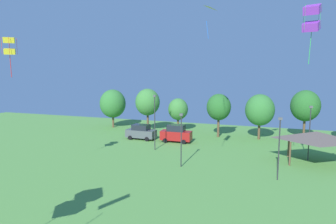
{
  "coord_description": "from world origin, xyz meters",
  "views": [
    {
      "loc": [
        4.56,
        2.4,
        10.01
      ],
      "look_at": [
        0.24,
        14.53,
        8.32
      ],
      "focal_mm": 32.0,
      "sensor_mm": 36.0,
      "label": 1
    }
  ],
  "objects_px": {
    "parked_car_leftmost": "(141,132)",
    "light_post_2": "(310,130)",
    "treeline_tree_2": "(178,109)",
    "treeline_tree_3": "(219,107)",
    "kite_flying_6": "(9,46)",
    "light_post_0": "(155,120)",
    "parked_car_second_from_left": "(176,134)",
    "treeline_tree_1": "(148,102)",
    "treeline_tree_0": "(113,104)",
    "light_post_1": "(181,137)",
    "kite_flying_3": "(312,18)",
    "park_pavilion": "(316,136)",
    "kite_flying_1": "(203,13)",
    "treeline_tree_4": "(260,110)",
    "treeline_tree_5": "(305,106)",
    "light_post_3": "(279,145)"
  },
  "relations": [
    {
      "from": "kite_flying_6",
      "to": "parked_car_leftmost",
      "type": "xyz_separation_m",
      "value": [
        2.87,
        20.43,
        -11.18
      ]
    },
    {
      "from": "light_post_1",
      "to": "treeline_tree_2",
      "type": "bearing_deg",
      "value": 108.66
    },
    {
      "from": "treeline_tree_0",
      "to": "treeline_tree_4",
      "type": "relative_size",
      "value": 1.02
    },
    {
      "from": "treeline_tree_2",
      "to": "treeline_tree_4",
      "type": "height_order",
      "value": "treeline_tree_4"
    },
    {
      "from": "treeline_tree_2",
      "to": "treeline_tree_3",
      "type": "height_order",
      "value": "treeline_tree_3"
    },
    {
      "from": "kite_flying_3",
      "to": "treeline_tree_3",
      "type": "height_order",
      "value": "kite_flying_3"
    },
    {
      "from": "park_pavilion",
      "to": "treeline_tree_5",
      "type": "xyz_separation_m",
      "value": [
        -0.1,
        12.94,
        2.01
      ]
    },
    {
      "from": "treeline_tree_4",
      "to": "treeline_tree_5",
      "type": "bearing_deg",
      "value": 21.05
    },
    {
      "from": "park_pavilion",
      "to": "treeline_tree_3",
      "type": "height_order",
      "value": "treeline_tree_3"
    },
    {
      "from": "kite_flying_1",
      "to": "park_pavilion",
      "type": "distance_m",
      "value": 18.44
    },
    {
      "from": "kite_flying_3",
      "to": "treeline_tree_2",
      "type": "height_order",
      "value": "kite_flying_3"
    },
    {
      "from": "park_pavilion",
      "to": "treeline_tree_5",
      "type": "relative_size",
      "value": 0.93
    },
    {
      "from": "kite_flying_3",
      "to": "treeline_tree_1",
      "type": "distance_m",
      "value": 30.26
    },
    {
      "from": "kite_flying_6",
      "to": "treeline_tree_1",
      "type": "relative_size",
      "value": 0.47
    },
    {
      "from": "light_post_1",
      "to": "treeline_tree_3",
      "type": "bearing_deg",
      "value": 86.33
    },
    {
      "from": "light_post_0",
      "to": "treeline_tree_4",
      "type": "relative_size",
      "value": 1.05
    },
    {
      "from": "light_post_0",
      "to": "treeline_tree_0",
      "type": "bearing_deg",
      "value": 136.96
    },
    {
      "from": "kite_flying_6",
      "to": "light_post_0",
      "type": "distance_m",
      "value": 18.86
    },
    {
      "from": "treeline_tree_0",
      "to": "light_post_0",
      "type": "bearing_deg",
      "value": -43.04
    },
    {
      "from": "park_pavilion",
      "to": "light_post_1",
      "type": "relative_size",
      "value": 1.2
    },
    {
      "from": "treeline_tree_4",
      "to": "parked_car_second_from_left",
      "type": "bearing_deg",
      "value": -152.21
    },
    {
      "from": "kite_flying_1",
      "to": "light_post_1",
      "type": "height_order",
      "value": "kite_flying_1"
    },
    {
      "from": "parked_car_second_from_left",
      "to": "light_post_2",
      "type": "distance_m",
      "value": 17.68
    },
    {
      "from": "light_post_2",
      "to": "treeline_tree_1",
      "type": "distance_m",
      "value": 26.22
    },
    {
      "from": "light_post_3",
      "to": "treeline_tree_4",
      "type": "distance_m",
      "value": 17.7
    },
    {
      "from": "parked_car_leftmost",
      "to": "light_post_2",
      "type": "height_order",
      "value": "light_post_2"
    },
    {
      "from": "kite_flying_1",
      "to": "light_post_0",
      "type": "relative_size",
      "value": 0.44
    },
    {
      "from": "kite_flying_3",
      "to": "park_pavilion",
      "type": "distance_m",
      "value": 13.34
    },
    {
      "from": "parked_car_second_from_left",
      "to": "park_pavilion",
      "type": "bearing_deg",
      "value": -16.09
    },
    {
      "from": "light_post_1",
      "to": "light_post_2",
      "type": "height_order",
      "value": "light_post_2"
    },
    {
      "from": "parked_car_second_from_left",
      "to": "light_post_3",
      "type": "bearing_deg",
      "value": -41.62
    },
    {
      "from": "kite_flying_6",
      "to": "parked_car_second_from_left",
      "type": "distance_m",
      "value": 24.73
    },
    {
      "from": "kite_flying_3",
      "to": "parked_car_second_from_left",
      "type": "distance_m",
      "value": 23.54
    },
    {
      "from": "light_post_1",
      "to": "treeline_tree_2",
      "type": "xyz_separation_m",
      "value": [
        -6.25,
        18.53,
        0.55
      ]
    },
    {
      "from": "treeline_tree_0",
      "to": "treeline_tree_4",
      "type": "height_order",
      "value": "treeline_tree_0"
    },
    {
      "from": "treeline_tree_2",
      "to": "light_post_2",
      "type": "bearing_deg",
      "value": -30.19
    },
    {
      "from": "parked_car_leftmost",
      "to": "treeline_tree_1",
      "type": "xyz_separation_m",
      "value": [
        -1.57,
        6.17,
        3.91
      ]
    },
    {
      "from": "kite_flying_3",
      "to": "treeline_tree_1",
      "type": "height_order",
      "value": "kite_flying_3"
    },
    {
      "from": "treeline_tree_0",
      "to": "treeline_tree_5",
      "type": "bearing_deg",
      "value": 1.77
    },
    {
      "from": "parked_car_leftmost",
      "to": "park_pavilion",
      "type": "distance_m",
      "value": 23.86
    },
    {
      "from": "park_pavilion",
      "to": "light_post_1",
      "type": "xyz_separation_m",
      "value": [
        -13.68,
        -6.25,
        0.2
      ]
    },
    {
      "from": "parked_car_second_from_left",
      "to": "treeline_tree_2",
      "type": "bearing_deg",
      "value": 103.96
    },
    {
      "from": "parked_car_leftmost",
      "to": "treeline_tree_0",
      "type": "distance_m",
      "value": 12.15
    },
    {
      "from": "park_pavilion",
      "to": "treeline_tree_0",
      "type": "xyz_separation_m",
      "value": [
        -32.4,
        11.94,
        1.32
      ]
    },
    {
      "from": "parked_car_leftmost",
      "to": "kite_flying_3",
      "type": "bearing_deg",
      "value": -24.97
    },
    {
      "from": "light_post_2",
      "to": "treeline_tree_5",
      "type": "bearing_deg",
      "value": 87.66
    },
    {
      "from": "light_post_1",
      "to": "light_post_3",
      "type": "relative_size",
      "value": 0.97
    },
    {
      "from": "kite_flying_1",
      "to": "parked_car_second_from_left",
      "type": "bearing_deg",
      "value": 125.36
    },
    {
      "from": "treeline_tree_5",
      "to": "kite_flying_3",
      "type": "bearing_deg",
      "value": -94.92
    },
    {
      "from": "light_post_3",
      "to": "treeline_tree_3",
      "type": "bearing_deg",
      "value": 116.86
    }
  ]
}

